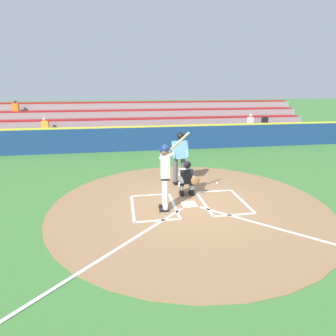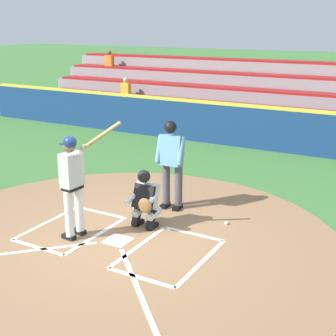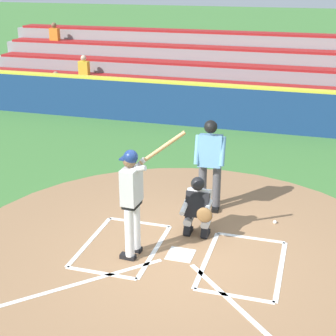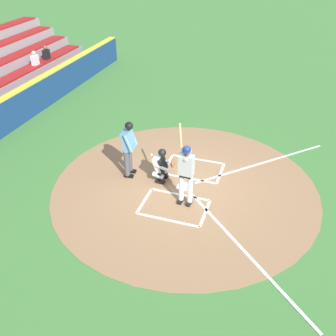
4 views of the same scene
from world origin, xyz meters
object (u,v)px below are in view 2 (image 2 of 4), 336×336
object	(u,v)px
plate_umpire	(172,159)
baseball	(226,223)
catcher	(145,198)
batter	(73,179)

from	to	relation	value
plate_umpire	baseball	bearing A→B (deg)	170.28
catcher	plate_umpire	bearing A→B (deg)	-88.38
batter	plate_umpire	size ratio (longest dim) A/B	1.14
catcher	batter	bearing A→B (deg)	49.31
batter	catcher	bearing A→B (deg)	-130.69
baseball	plate_umpire	bearing A→B (deg)	-9.72
plate_umpire	baseball	world-z (taller)	plate_umpire
plate_umpire	baseball	size ratio (longest dim) A/B	25.20
batter	catcher	distance (m)	1.40
baseball	batter	bearing A→B (deg)	40.38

